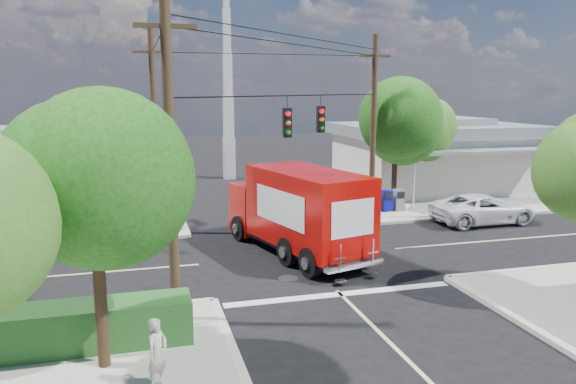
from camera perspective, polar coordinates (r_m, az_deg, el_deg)
name	(u,v)px	position (r m, az deg, el deg)	size (l,w,h in m)	color
ground	(302,256)	(22.07, 1.38, -6.53)	(120.00, 120.00, 0.00)	black
sidewalk_ne	(418,193)	(35.99, 13.08, -0.06)	(14.12, 14.12, 0.14)	#A09B91
sidewalk_nw	(43,212)	(32.09, -23.60, -1.92)	(14.12, 14.12, 0.14)	#A09B91
road_markings	(313,267)	(20.72, 2.56, -7.66)	(32.00, 32.00, 0.01)	beige
building_ne	(434,154)	(37.39, 14.62, 3.74)	(11.80, 10.20, 4.50)	silver
building_nw	(22,169)	(33.47, -25.39, 2.16)	(10.80, 10.20, 4.30)	beige
radio_tower	(228,101)	(40.76, -6.11, 9.22)	(0.80, 0.80, 17.00)	silver
tree_sw_front	(94,187)	(12.87, -19.13, 0.50)	(3.88, 3.78, 6.03)	#422D1C
tree_ne_front	(397,122)	(30.12, 10.98, 7.04)	(4.21, 4.14, 6.66)	#422D1C
tree_ne_back	(420,129)	(33.30, 13.31, 6.25)	(3.77, 3.66, 5.82)	#422D1C
palm_nw_front	(102,119)	(27.79, -18.36, 7.01)	(3.01, 3.08, 5.59)	#422D1C
palm_nw_back	(61,126)	(29.47, -22.09, 6.22)	(3.01, 3.08, 5.19)	#422D1C
utility_poles	(252,134)	(22.35, -3.67, 5.88)	(12.00, 10.68, 9.00)	#473321
picket_fence	(74,315)	(15.79, -20.88, -11.62)	(5.94, 0.06, 1.00)	silver
hedge_sw	(62,328)	(15.07, -21.94, -12.73)	(6.20, 1.20, 1.10)	#1D4D20
vending_boxes	(386,201)	(29.82, 9.96, -0.86)	(1.90, 0.50, 1.10)	red
delivery_truck	(298,211)	(21.96, 1.00, -1.94)	(4.27, 8.20, 3.41)	black
parked_car	(483,209)	(28.85, 19.24, -1.63)	(2.36, 5.11, 1.42)	silver
pedestrian	(157,353)	(12.64, -13.13, -15.67)	(0.57, 0.37, 1.56)	beige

